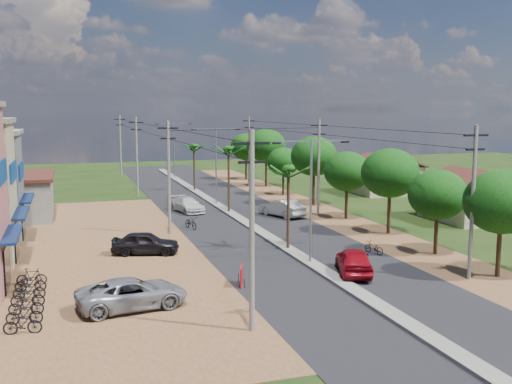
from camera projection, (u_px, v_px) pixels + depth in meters
The scene contains 38 objects.
ground at pixel (310, 264), 38.31m from camera, with size 160.00×160.00×0.00m, color black.
road at pixel (244, 222), 52.47m from camera, with size 12.00×110.00×0.04m, color black.
median at pixel (235, 216), 55.29m from camera, with size 1.00×90.00×0.18m, color #605E56.
dirt_lot_west at pixel (65, 253), 41.36m from camera, with size 18.00×46.00×0.04m, color brown.
dirt_shoulder_east at pixel (332, 217), 55.02m from camera, with size 5.00×90.00×0.03m, color brown.
house_east_near at pixel (474, 194), 53.42m from camera, with size 7.60×7.50×4.60m.
house_east_far at pixel (383, 173), 70.71m from camera, with size 7.60×7.50×4.60m.
tree_east_a at pixel (501, 202), 34.88m from camera, with size 4.40×4.40×6.37m.
tree_east_b at pixel (438, 195), 40.53m from camera, with size 4.00×4.00×5.83m.
tree_east_c at pixel (390, 173), 47.16m from camera, with size 4.60×4.60×6.83m.
tree_east_d at pixel (347, 171), 53.75m from camera, with size 4.20×4.20×6.13m.
tree_east_e at pixel (314, 156), 61.26m from camera, with size 4.80×4.80×7.14m.
tree_east_f at pixel (283, 162), 68.86m from camera, with size 3.80×3.80×5.52m.
tree_east_g at pixel (266, 146), 76.40m from camera, with size 5.00×5.00×7.38m.
tree_east_h at pixel (246, 147), 83.95m from camera, with size 4.40×4.40×6.52m.
palm_median_near at pixel (289, 172), 41.32m from camera, with size 2.00×2.00×6.15m.
palm_median_mid at pixel (229, 152), 56.38m from camera, with size 2.00×2.00×6.55m.
palm_median_far at pixel (194, 148), 71.57m from camera, with size 2.00×2.00×5.85m.
streetlight_near at pixel (311, 190), 37.65m from camera, with size 5.10×0.18×8.00m.
streetlight_mid at pixel (216, 159), 61.25m from camera, with size 5.10×0.18×8.00m.
streetlight_far at pixel (174, 145), 84.86m from camera, with size 5.10×0.18×8.00m.
utility_pole_w_a at pixel (252, 227), 26.12m from camera, with size 1.60×0.24×9.00m.
utility_pole_w_b at pixel (169, 175), 46.89m from camera, with size 1.60×0.24×9.00m.
utility_pole_w_c at pixel (137, 155), 67.66m from camera, with size 1.60×0.24×9.00m.
utility_pole_w_d at pixel (120, 144), 87.48m from camera, with size 1.60×0.24×9.00m.
utility_pole_e_a at pixel (473, 199), 34.24m from camera, with size 1.60×0.24×9.00m.
utility_pole_e_b at pixel (319, 165), 55.01m from camera, with size 1.60×0.24×9.00m.
utility_pole_e_c at pixel (249, 150), 75.78m from camera, with size 1.60×0.24×9.00m.
car_red_near at pixel (354, 261), 35.87m from camera, with size 1.90×4.73×1.61m, color maroon.
car_silver_mid at pixel (282, 208), 55.10m from camera, with size 1.69×4.84×1.59m, color gray.
car_white_far at pixel (187, 205), 57.58m from camera, with size 1.97×4.84×1.40m, color #B8B7B3.
car_parked_silver at pixel (132, 294), 29.66m from camera, with size 2.52×5.46×1.52m, color gray.
car_parked_dark at pixel (145, 243), 40.84m from camera, with size 1.83×4.54×1.55m, color black.
moto_rider_east at pixel (374, 248), 40.90m from camera, with size 0.58×1.65×0.87m, color black.
moto_rider_west_a at pixel (191, 223), 49.48m from camera, with size 0.68×1.96×1.03m, color black.
moto_rider_west_b at pixel (169, 200), 62.07m from camera, with size 0.51×1.80×1.08m, color black.
roadside_sign at pixel (241, 276), 33.59m from camera, with size 0.53×1.29×1.12m.
parked_scooter_row at pixel (28, 297), 29.98m from camera, with size 1.71×8.47×1.00m.
Camera 1 is at (-14.59, -34.51, 9.85)m, focal length 42.00 mm.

